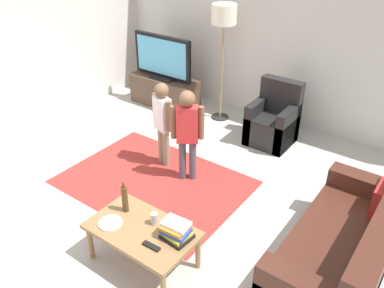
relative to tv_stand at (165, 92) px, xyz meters
name	(u,v)px	position (x,y,z in m)	size (l,w,h in m)	color
ground	(160,217)	(1.82, -2.30, -0.24)	(7.80, 7.80, 0.00)	#B2ADA3
wall_back	(289,35)	(1.82, 0.70, 1.11)	(6.00, 0.12, 2.70)	silver
area_rug	(154,182)	(1.33, -1.84, -0.24)	(2.20, 1.60, 0.01)	#9E2D28
tv_stand	(165,92)	(0.00, 0.00, 0.00)	(1.20, 0.44, 0.50)	#4C3828
tv	(163,58)	(0.00, -0.02, 0.60)	(1.10, 0.28, 0.71)	black
couch	(349,252)	(3.70, -1.91, 0.05)	(0.80, 1.80, 0.86)	#472319
armchair	(274,123)	(2.05, -0.04, 0.05)	(0.60, 0.60, 0.90)	black
floor_lamp	(224,21)	(1.03, 0.15, 1.30)	(0.36, 0.36, 1.78)	#262626
child_near_tv	(163,117)	(1.16, -1.42, 0.44)	(0.36, 0.20, 1.13)	gray
child_center	(187,128)	(1.62, -1.52, 0.46)	(0.34, 0.26, 1.18)	#4C4C59
coffee_table	(142,233)	(2.11, -2.88, 0.13)	(1.00, 0.60, 0.42)	olive
book_stack	(176,231)	(2.43, -2.77, 0.25)	(0.27, 0.24, 0.16)	black
bottle	(124,199)	(1.81, -2.78, 0.32)	(0.06, 0.06, 0.33)	#4C3319
tv_remote	(151,246)	(2.33, -3.00, 0.19)	(0.17, 0.05, 0.02)	black
soda_can	(154,219)	(2.16, -2.76, 0.24)	(0.07, 0.07, 0.12)	silver
plate	(110,223)	(1.83, -3.00, 0.18)	(0.22, 0.22, 0.02)	white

